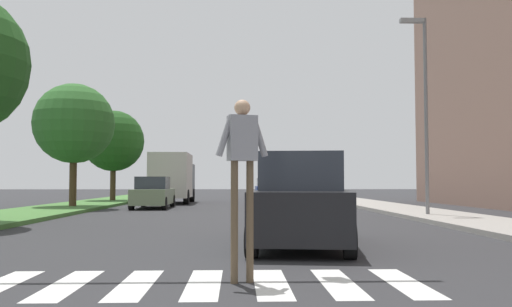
# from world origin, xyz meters

# --- Properties ---
(ground_plane) EXTENTS (140.00, 140.00, 0.00)m
(ground_plane) POSITION_xyz_m (0.00, 30.00, 0.00)
(ground_plane) COLOR #2D2D30
(crosswalk) EXTENTS (6.75, 2.20, 0.01)m
(crosswalk) POSITION_xyz_m (0.00, 7.53, 0.00)
(crosswalk) COLOR silver
(crosswalk) RESTS_ON ground_plane
(median_strip) EXTENTS (3.71, 64.00, 0.15)m
(median_strip) POSITION_xyz_m (-7.63, 28.00, 0.07)
(median_strip) COLOR #477A38
(median_strip) RESTS_ON ground_plane
(tree_far) EXTENTS (4.05, 4.05, 6.19)m
(tree_far) POSITION_xyz_m (-7.37, 27.78, 4.30)
(tree_far) COLOR #4C3823
(tree_far) RESTS_ON median_strip
(tree_distant) EXTENTS (4.04, 4.04, 5.95)m
(tree_distant) POSITION_xyz_m (-7.30, 36.25, 4.06)
(tree_distant) COLOR #4C3823
(tree_distant) RESTS_ON median_strip
(sidewalk_right) EXTENTS (3.00, 64.00, 0.15)m
(sidewalk_right) POSITION_xyz_m (8.59, 28.00, 0.07)
(sidewalk_right) COLOR #9E9991
(sidewalk_right) RESTS_ON ground_plane
(street_lamp_right) EXTENTS (1.02, 0.24, 7.50)m
(street_lamp_right) POSITION_xyz_m (8.00, 20.45, 4.59)
(street_lamp_right) COLOR slate
(street_lamp_right) RESTS_ON sidewalk_right
(pedestrian_performer) EXTENTS (0.74, 0.33, 2.49)m
(pedestrian_performer) POSITION_xyz_m (0.96, 7.59, 1.66)
(pedestrian_performer) COLOR brown
(pedestrian_performer) RESTS_ON ground_plane
(suv_crossing) EXTENTS (2.49, 4.80, 1.97)m
(suv_crossing) POSITION_xyz_m (2.26, 11.76, 0.93)
(suv_crossing) COLOR black
(suv_crossing) RESTS_ON ground_plane
(sedan_midblock) EXTENTS (1.82, 4.43, 1.62)m
(sedan_midblock) POSITION_xyz_m (-3.41, 28.22, 0.76)
(sedan_midblock) COLOR gray
(sedan_midblock) RESTS_ON ground_plane
(sedan_distant) EXTENTS (1.86, 4.01, 1.66)m
(sedan_distant) POSITION_xyz_m (3.26, 42.47, 0.77)
(sedan_distant) COLOR navy
(sedan_distant) RESTS_ON ground_plane
(truck_box_delivery) EXTENTS (2.40, 6.20, 3.10)m
(truck_box_delivery) POSITION_xyz_m (-3.19, 34.74, 1.63)
(truck_box_delivery) COLOR #474C51
(truck_box_delivery) RESTS_ON ground_plane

